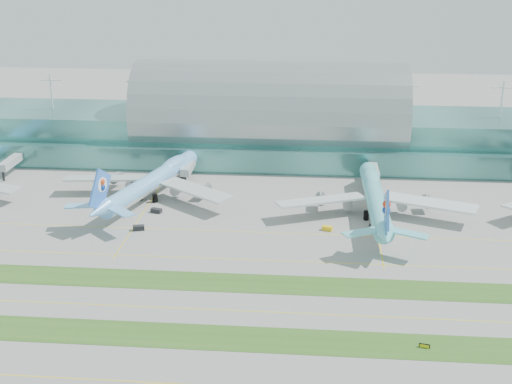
# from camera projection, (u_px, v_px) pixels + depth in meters

# --- Properties ---
(ground) EXTENTS (700.00, 700.00, 0.00)m
(ground) POSITION_uv_depth(u_px,v_px,m) (239.00, 286.00, 202.31)
(ground) COLOR gray
(ground) RESTS_ON ground
(terminal) EXTENTS (340.00, 69.10, 36.00)m
(terminal) POSITION_uv_depth(u_px,v_px,m) (270.00, 126.00, 318.44)
(terminal) COLOR #3D7A75
(terminal) RESTS_ON ground
(grass_strip_near) EXTENTS (420.00, 12.00, 0.08)m
(grass_strip_near) POSITION_uv_depth(u_px,v_px,m) (227.00, 338.00, 176.02)
(grass_strip_near) COLOR #2D591E
(grass_strip_near) RESTS_ON ground
(grass_strip_far) EXTENTS (420.00, 12.00, 0.08)m
(grass_strip_far) POSITION_uv_depth(u_px,v_px,m) (240.00, 283.00, 204.18)
(grass_strip_far) COLOR #2D591E
(grass_strip_far) RESTS_ON ground
(taxiline_b) EXTENTS (420.00, 0.35, 0.01)m
(taxiline_b) POSITION_uv_depth(u_px,v_px,m) (233.00, 310.00, 189.17)
(taxiline_b) COLOR yellow
(taxiline_b) RESTS_ON ground
(taxiline_c) EXTENTS (420.00, 0.35, 0.01)m
(taxiline_c) POSITION_uv_depth(u_px,v_px,m) (246.00, 260.00, 219.21)
(taxiline_c) COLOR yellow
(taxiline_c) RESTS_ON ground
(taxiline_d) EXTENTS (420.00, 0.35, 0.01)m
(taxiline_d) POSITION_uv_depth(u_px,v_px,m) (252.00, 232.00, 239.86)
(taxiline_d) COLOR yellow
(taxiline_d) RESTS_ON ground
(airliner_b) EXTENTS (68.17, 78.90, 22.14)m
(airliner_b) POSITION_uv_depth(u_px,v_px,m) (153.00, 180.00, 270.12)
(airliner_b) COLOR #70B8F7
(airliner_b) RESTS_ON ground
(airliner_c) EXTENTS (70.80, 80.25, 22.11)m
(airliner_c) POSITION_uv_depth(u_px,v_px,m) (375.00, 197.00, 252.28)
(airliner_c) COLOR #64CFDD
(airliner_c) RESTS_ON ground
(gse_c) EXTENTS (4.31, 3.08, 1.65)m
(gse_c) POSITION_uv_depth(u_px,v_px,m) (139.00, 228.00, 241.16)
(gse_c) COLOR black
(gse_c) RESTS_ON ground
(gse_d) EXTENTS (4.36, 3.12, 1.50)m
(gse_d) POSITION_uv_depth(u_px,v_px,m) (156.00, 210.00, 256.78)
(gse_d) COLOR black
(gse_d) RESTS_ON ground
(gse_e) EXTENTS (3.77, 2.73, 1.50)m
(gse_e) POSITION_uv_depth(u_px,v_px,m) (327.00, 228.00, 240.98)
(gse_e) COLOR yellow
(gse_e) RESTS_ON ground
(gse_f) EXTENTS (3.73, 2.15, 1.65)m
(gse_f) POSITION_uv_depth(u_px,v_px,m) (374.00, 227.00, 241.68)
(gse_f) COLOR black
(gse_f) RESTS_ON ground
(taxiway_sign_east) EXTENTS (2.65, 0.88, 1.13)m
(taxiway_sign_east) POSITION_uv_depth(u_px,v_px,m) (424.00, 346.00, 171.61)
(taxiway_sign_east) COLOR black
(taxiway_sign_east) RESTS_ON ground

